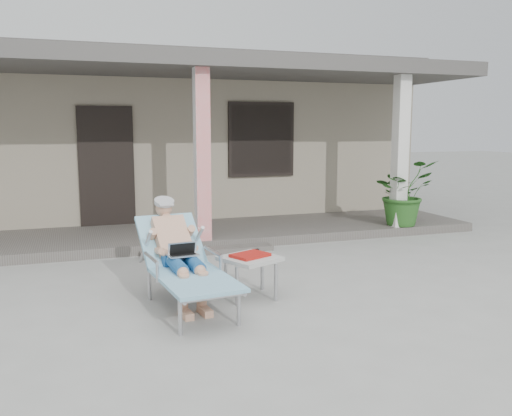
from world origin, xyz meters
name	(u,v)px	position (x,y,z in m)	size (l,w,h in m)	color
ground	(246,287)	(0.00, 0.00, 0.00)	(60.00, 60.00, 0.00)	#9E9E99
house	(158,137)	(0.00, 6.50, 1.67)	(10.40, 5.40, 3.30)	gray
porch_deck	(192,234)	(0.00, 3.00, 0.07)	(10.00, 2.00, 0.15)	#605B56
porch_overhang	(190,71)	(0.00, 2.95, 2.79)	(10.00, 2.30, 2.85)	silver
porch_step	(208,251)	(0.00, 1.85, 0.04)	(2.00, 0.30, 0.07)	#605B56
lounger	(181,238)	(-0.83, -0.35, 0.72)	(0.86, 1.85, 1.17)	#B7B7BC
side_table	(250,261)	(-0.07, -0.38, 0.42)	(0.73, 0.73, 0.50)	#B3B3AE
potted_palm	(403,193)	(3.66, 2.25, 0.73)	(1.05, 0.91, 1.16)	#26591E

